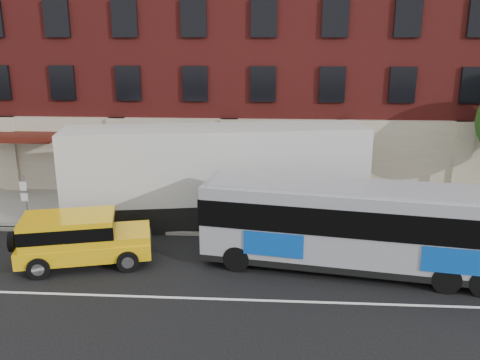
# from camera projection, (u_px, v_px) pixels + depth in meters

# --- Properties ---
(ground) EXTENTS (120.00, 120.00, 0.00)m
(ground) POSITION_uv_depth(u_px,v_px,m) (199.00, 306.00, 16.28)
(ground) COLOR black
(ground) RESTS_ON ground
(sidewalk) EXTENTS (60.00, 6.00, 0.15)m
(sidewalk) POSITION_uv_depth(u_px,v_px,m) (225.00, 211.00, 24.90)
(sidewalk) COLOR gray
(sidewalk) RESTS_ON ground
(kerb) EXTENTS (60.00, 0.25, 0.15)m
(kerb) POSITION_uv_depth(u_px,v_px,m) (218.00, 234.00, 22.02)
(kerb) COLOR gray
(kerb) RESTS_ON ground
(lane_line) EXTENTS (60.00, 0.12, 0.01)m
(lane_line) POSITION_uv_depth(u_px,v_px,m) (201.00, 298.00, 16.76)
(lane_line) COLOR white
(lane_line) RESTS_ON ground
(building) EXTENTS (30.00, 12.10, 15.00)m
(building) POSITION_uv_depth(u_px,v_px,m) (236.00, 48.00, 30.43)
(building) COLOR maroon
(building) RESTS_ON sidewalk
(sign_pole) EXTENTS (0.30, 0.20, 2.50)m
(sign_pole) POSITION_uv_depth(u_px,v_px,m) (26.00, 199.00, 22.30)
(sign_pole) COLOR slate
(sign_pole) RESTS_ON ground
(city_bus) EXTENTS (12.07, 4.44, 3.24)m
(city_bus) POSITION_uv_depth(u_px,v_px,m) (365.00, 225.00, 18.31)
(city_bus) COLOR #9D9DA6
(city_bus) RESTS_ON ground
(yellow_suv) EXTENTS (5.25, 3.15, 1.95)m
(yellow_suv) POSITION_uv_depth(u_px,v_px,m) (78.00, 236.00, 18.99)
(yellow_suv) COLOR yellow
(yellow_suv) RESTS_ON ground
(shipping_container) EXTENTS (13.64, 5.00, 4.46)m
(shipping_container) POSITION_uv_depth(u_px,v_px,m) (217.00, 177.00, 22.98)
(shipping_container) COLOR black
(shipping_container) RESTS_ON ground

